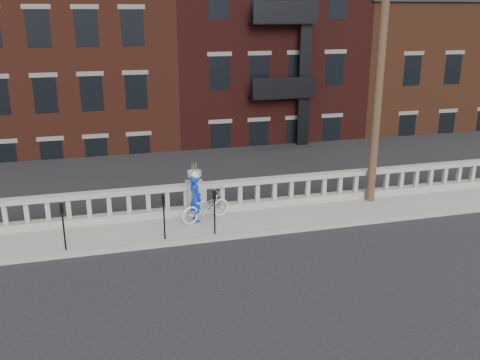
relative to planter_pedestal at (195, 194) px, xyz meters
The scene contains 11 objects.
ground 4.04m from the planter_pedestal, 90.00° to the right, with size 120.00×120.00×0.00m, color black.
sidewalk 1.21m from the planter_pedestal, 90.00° to the right, with size 32.00×2.20×0.15m, color gray.
balustrade 0.19m from the planter_pedestal, ahead, with size 28.00×0.34×1.03m.
planter_pedestal is the anchor object (origin of this frame).
lower_level 19.19m from the planter_pedestal, 88.31° to the left, with size 80.00×44.00×20.80m.
utility_pole 7.61m from the planter_pedestal, ahead, with size 1.60×0.28×10.00m.
parking_meter_b 4.42m from the planter_pedestal, 155.93° to the right, with size 0.10×0.09×1.36m.
parking_meter_c 2.20m from the planter_pedestal, 124.79° to the right, with size 0.10×0.09×1.36m.
parking_meter_d 1.82m from the planter_pedestal, 82.12° to the right, with size 0.10×0.09×1.36m.
bicycle 0.71m from the planter_pedestal, 72.05° to the right, with size 0.61×1.76×0.92m, color silver.
cyclist 0.63m from the planter_pedestal, 98.69° to the right, with size 0.56×0.36×1.52m, color #0B32AF.
Camera 1 is at (-2.96, -12.33, 6.51)m, focal length 40.00 mm.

